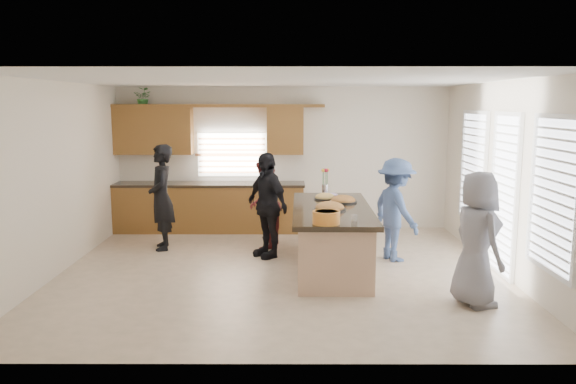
{
  "coord_description": "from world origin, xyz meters",
  "views": [
    {
      "loc": [
        0.13,
        -8.06,
        2.48
      ],
      "look_at": [
        0.11,
        0.32,
        1.15
      ],
      "focal_mm": 35.0,
      "sensor_mm": 36.0,
      "label": 1
    }
  ],
  "objects_px": {
    "woman_left_front": "(267,205)",
    "woman_right_back": "(396,210)",
    "salad_bowl": "(326,217)",
    "woman_right_front": "(477,239)",
    "woman_left_mid": "(265,204)",
    "woman_left_back": "(162,197)",
    "island": "(331,240)"
  },
  "relations": [
    {
      "from": "woman_left_mid",
      "to": "woman_right_front",
      "type": "relative_size",
      "value": 0.91
    },
    {
      "from": "woman_left_back",
      "to": "woman_left_mid",
      "type": "height_order",
      "value": "woman_left_back"
    },
    {
      "from": "woman_left_front",
      "to": "woman_right_front",
      "type": "relative_size",
      "value": 1.02
    },
    {
      "from": "woman_left_front",
      "to": "woman_right_front",
      "type": "distance_m",
      "value": 3.47
    },
    {
      "from": "woman_left_back",
      "to": "woman_right_back",
      "type": "relative_size",
      "value": 1.1
    },
    {
      "from": "woman_right_back",
      "to": "woman_left_back",
      "type": "bearing_deg",
      "value": 57.06
    },
    {
      "from": "island",
      "to": "woman_left_mid",
      "type": "relative_size",
      "value": 1.78
    },
    {
      "from": "woman_left_front",
      "to": "woman_right_front",
      "type": "height_order",
      "value": "woman_left_front"
    },
    {
      "from": "salad_bowl",
      "to": "woman_right_back",
      "type": "relative_size",
      "value": 0.22
    },
    {
      "from": "woman_left_back",
      "to": "woman_left_front",
      "type": "relative_size",
      "value": 1.05
    },
    {
      "from": "woman_left_front",
      "to": "island",
      "type": "bearing_deg",
      "value": 18.17
    },
    {
      "from": "woman_left_mid",
      "to": "woman_right_back",
      "type": "xyz_separation_m",
      "value": [
        2.11,
        -0.78,
        0.05
      ]
    },
    {
      "from": "woman_left_mid",
      "to": "island",
      "type": "bearing_deg",
      "value": 49.57
    },
    {
      "from": "island",
      "to": "woman_left_back",
      "type": "xyz_separation_m",
      "value": [
        -2.81,
        1.18,
        0.45
      ]
    },
    {
      "from": "woman_left_front",
      "to": "woman_right_back",
      "type": "height_order",
      "value": "woman_left_front"
    },
    {
      "from": "island",
      "to": "woman_left_back",
      "type": "bearing_deg",
      "value": 158.26
    },
    {
      "from": "island",
      "to": "woman_left_mid",
      "type": "distance_m",
      "value": 1.69
    },
    {
      "from": "woman_left_mid",
      "to": "woman_left_front",
      "type": "height_order",
      "value": "woman_left_front"
    },
    {
      "from": "woman_left_front",
      "to": "woman_right_back",
      "type": "xyz_separation_m",
      "value": [
        2.05,
        -0.21,
        -0.04
      ]
    },
    {
      "from": "woman_left_mid",
      "to": "salad_bowl",
      "type": "bearing_deg",
      "value": 30.09
    },
    {
      "from": "woman_right_front",
      "to": "woman_left_back",
      "type": "bearing_deg",
      "value": 43.94
    },
    {
      "from": "woman_left_mid",
      "to": "woman_left_front",
      "type": "xyz_separation_m",
      "value": [
        0.06,
        -0.57,
        0.09
      ]
    },
    {
      "from": "salad_bowl",
      "to": "woman_right_front",
      "type": "relative_size",
      "value": 0.21
    },
    {
      "from": "woman_left_mid",
      "to": "woman_right_back",
      "type": "height_order",
      "value": "woman_right_back"
    },
    {
      "from": "salad_bowl",
      "to": "woman_right_back",
      "type": "bearing_deg",
      "value": 54.05
    },
    {
      "from": "woman_left_back",
      "to": "woman_left_front",
      "type": "xyz_separation_m",
      "value": [
        1.81,
        -0.47,
        -0.04
      ]
    },
    {
      "from": "island",
      "to": "woman_left_mid",
      "type": "bearing_deg",
      "value": 130.72
    },
    {
      "from": "salad_bowl",
      "to": "woman_right_front",
      "type": "xyz_separation_m",
      "value": [
        1.82,
        -0.35,
        -0.21
      ]
    },
    {
      "from": "salad_bowl",
      "to": "woman_left_back",
      "type": "height_order",
      "value": "woman_left_back"
    },
    {
      "from": "woman_left_back",
      "to": "woman_right_back",
      "type": "bearing_deg",
      "value": 66.08
    },
    {
      "from": "island",
      "to": "woman_left_front",
      "type": "height_order",
      "value": "woman_left_front"
    },
    {
      "from": "island",
      "to": "salad_bowl",
      "type": "distance_m",
      "value": 1.32
    }
  ]
}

